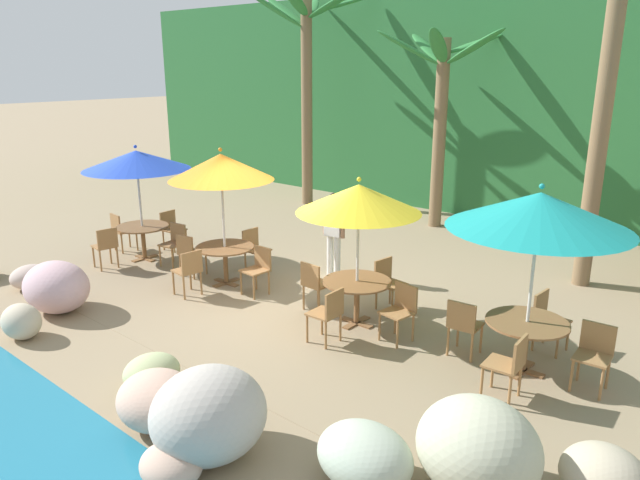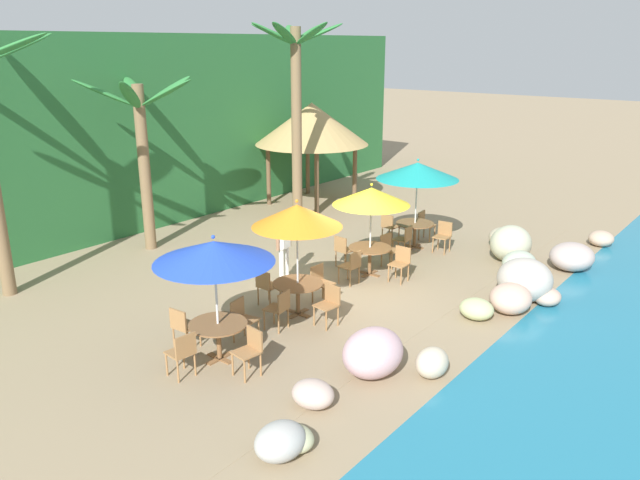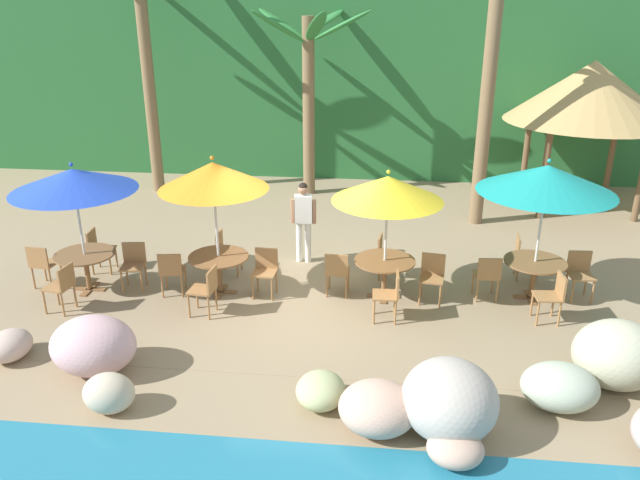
{
  "view_description": "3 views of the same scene",
  "coord_description": "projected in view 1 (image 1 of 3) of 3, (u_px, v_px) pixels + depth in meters",
  "views": [
    {
      "loc": [
        6.9,
        -7.04,
        4.05
      ],
      "look_at": [
        0.58,
        0.35,
        1.17
      ],
      "focal_mm": 33.5,
      "sensor_mm": 36.0,
      "label": 1
    },
    {
      "loc": [
        -10.99,
        -8.2,
        5.71
      ],
      "look_at": [
        -0.1,
        0.42,
        1.29
      ],
      "focal_mm": 34.86,
      "sensor_mm": 36.0,
      "label": 2
    },
    {
      "loc": [
        1.51,
        -10.22,
        5.22
      ],
      "look_at": [
        0.38,
        0.25,
        1.02
      ],
      "focal_mm": 35.05,
      "sensor_mm": 36.0,
      "label": 3
    }
  ],
  "objects": [
    {
      "name": "ground_plane",
      "position": [
        282.0,
        302.0,
        10.58
      ],
      "size": [
        120.0,
        120.0,
        0.0
      ],
      "primitive_type": "plane",
      "color": "#937F60"
    },
    {
      "name": "terrace_deck",
      "position": [
        282.0,
        301.0,
        10.58
      ],
      "size": [
        18.0,
        5.2,
        0.01
      ],
      "color": "#937F60",
      "rests_on": "ground"
    },
    {
      "name": "foliage_backdrop",
      "position": [
        509.0,
        104.0,
        16.29
      ],
      "size": [
        28.0,
        2.4,
        6.0
      ],
      "color": "#286633",
      "rests_on": "ground"
    },
    {
      "name": "rock_seawall",
      "position": [
        143.0,
        357.0,
        7.73
      ],
      "size": [
        16.58,
        3.21,
        0.99
      ],
      "color": "#B4ACA1",
      "rests_on": "ground"
    },
    {
      "name": "umbrella_blue",
      "position": [
        136.0,
        160.0,
        12.28
      ],
      "size": [
        2.2,
        2.2,
        2.46
      ],
      "color": "silver",
      "rests_on": "ground"
    },
    {
      "name": "dining_table_blue",
      "position": [
        143.0,
        232.0,
        12.72
      ],
      "size": [
        1.1,
        1.1,
        0.74
      ],
      "color": "brown",
      "rests_on": "ground"
    },
    {
      "name": "chair_blue_seaward",
      "position": [
        175.0,
        241.0,
        12.39
      ],
      "size": [
        0.48,
        0.48,
        0.87
      ],
      "color": "#9E7042",
      "rests_on": "ground"
    },
    {
      "name": "chair_blue_inland",
      "position": [
        171.0,
        227.0,
        13.46
      ],
      "size": [
        0.46,
        0.45,
        0.87
      ],
      "color": "#9E7042",
      "rests_on": "ground"
    },
    {
      "name": "chair_blue_left",
      "position": [
        121.0,
        229.0,
        13.28
      ],
      "size": [
        0.46,
        0.47,
        0.87
      ],
      "color": "#9E7042",
      "rests_on": "ground"
    },
    {
      "name": "chair_blue_right",
      "position": [
        106.0,
        245.0,
        12.14
      ],
      "size": [
        0.48,
        0.48,
        0.87
      ],
      "color": "#9E7042",
      "rests_on": "ground"
    },
    {
      "name": "umbrella_orange",
      "position": [
        221.0,
        167.0,
        10.83
      ],
      "size": [
        1.93,
        1.93,
        2.6
      ],
      "color": "silver",
      "rests_on": "ground"
    },
    {
      "name": "dining_table_orange",
      "position": [
        225.0,
        253.0,
        11.29
      ],
      "size": [
        1.1,
        1.1,
        0.74
      ],
      "color": "brown",
      "rests_on": "ground"
    },
    {
      "name": "chair_orange_seaward",
      "position": [
        258.0,
        267.0,
        10.82
      ],
      "size": [
        0.44,
        0.45,
        0.87
      ],
      "color": "#9E7042",
      "rests_on": "ground"
    },
    {
      "name": "chair_orange_inland",
      "position": [
        254.0,
        247.0,
        12.0
      ],
      "size": [
        0.43,
        0.42,
        0.87
      ],
      "color": "#9E7042",
      "rests_on": "ground"
    },
    {
      "name": "chair_orange_left",
      "position": [
        189.0,
        252.0,
        11.68
      ],
      "size": [
        0.48,
        0.48,
        0.87
      ],
      "color": "#9E7042",
      "rests_on": "ground"
    },
    {
      "name": "chair_orange_right",
      "position": [
        189.0,
        269.0,
        10.69
      ],
      "size": [
        0.47,
        0.46,
        0.87
      ],
      "color": "#9E7042",
      "rests_on": "ground"
    },
    {
      "name": "umbrella_yellow",
      "position": [
        359.0,
        199.0,
        9.1
      ],
      "size": [
        1.95,
        1.95,
        2.41
      ],
      "color": "silver",
      "rests_on": "ground"
    },
    {
      "name": "dining_table_yellow",
      "position": [
        357.0,
        288.0,
        9.52
      ],
      "size": [
        1.1,
        1.1,
        0.74
      ],
      "color": "brown",
      "rests_on": "ground"
    },
    {
      "name": "chair_yellow_seaward",
      "position": [
        401.0,
        308.0,
        8.99
      ],
      "size": [
        0.47,
        0.48,
        0.87
      ],
      "color": "#9E7042",
      "rests_on": "ground"
    },
    {
      "name": "chair_yellow_inland",
      "position": [
        388.0,
        280.0,
        10.16
      ],
      "size": [
        0.47,
        0.47,
        0.87
      ],
      "color": "#9E7042",
      "rests_on": "ground"
    },
    {
      "name": "chair_yellow_left",
      "position": [
        315.0,
        283.0,
        10.04
      ],
      "size": [
        0.44,
        0.45,
        0.87
      ],
      "color": "#9E7042",
      "rests_on": "ground"
    },
    {
      "name": "chair_yellow_right",
      "position": [
        329.0,
        312.0,
        8.86
      ],
      "size": [
        0.44,
        0.43,
        0.87
      ],
      "color": "#9E7042",
      "rests_on": "ground"
    },
    {
      "name": "umbrella_teal",
      "position": [
        539.0,
        211.0,
        7.55
      ],
      "size": [
        2.34,
        2.34,
        2.62
      ],
      "color": "silver",
      "rests_on": "ground"
    },
    {
      "name": "dining_table_teal",
      "position": [
        526.0,
        330.0,
        8.02
      ],
      "size": [
        1.1,
        1.1,
        0.74
      ],
      "color": "brown",
      "rests_on": "ground"
    },
    {
      "name": "chair_teal_seaward",
      "position": [
        594.0,
        352.0,
        7.64
      ],
      "size": [
        0.45,
        0.46,
        0.87
      ],
      "color": "#9E7042",
      "rests_on": "ground"
    },
    {
      "name": "chair_teal_inland",
      "position": [
        547.0,
        317.0,
        8.7
      ],
      "size": [
        0.45,
        0.45,
        0.87
      ],
      "color": "#9E7042",
      "rests_on": "ground"
    },
    {
      "name": "chair_teal_left",
      "position": [
        463.0,
        324.0,
        8.45
      ],
      "size": [
        0.46,
        0.46,
        0.87
      ],
      "color": "#9E7042",
      "rests_on": "ground"
    },
    {
      "name": "chair_teal_right",
      "position": [
        510.0,
        363.0,
        7.35
      ],
      "size": [
        0.45,
        0.45,
        0.87
      ],
      "color": "#9E7042",
      "rests_on": "ground"
    },
    {
      "name": "palm_tree_nearest",
      "position": [
        307.0,
        61.0,
        16.88
      ],
      "size": [
        3.74,
        3.45,
        6.03
      ],
      "color": "brown",
      "rests_on": "ground"
    },
    {
      "name": "palm_tree_second",
      "position": [
        441.0,
        98.0,
        14.6
      ],
      "size": [
        3.19,
        3.24,
        4.86
      ],
      "color": "brown",
      "rests_on": "ground"
    },
    {
      "name": "palm_tree_third",
      "position": [
        611.0,
        50.0,
        10.25
      ],
      "size": [
        2.87,
        2.83,
        6.32
      ],
      "color": "brown",
      "rests_on": "ground"
    },
    {
      "name": "waiter_in_white",
      "position": [
        334.0,
        229.0,
        11.51
      ],
      "size": [
        0.52,
        0.26,
        1.7
      ],
      "color": "white",
      "rests_on": "ground"
    }
  ]
}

